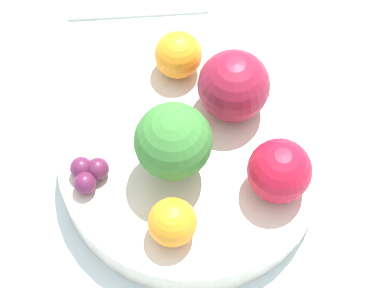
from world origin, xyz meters
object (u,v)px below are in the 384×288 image
(broccoli, at_px, (173,142))
(orange_front, at_px, (178,55))
(apple_red, at_px, (234,86))
(apple_green, at_px, (279,171))
(orange_back, at_px, (172,222))
(bowl, at_px, (192,160))
(grape_cluster, at_px, (88,173))

(broccoli, xyz_separation_m, orange_front, (-0.10, -0.00, -0.02))
(apple_red, bearing_deg, apple_green, 27.70)
(broccoli, relative_size, orange_front, 1.74)
(broccoli, relative_size, apple_red, 1.20)
(broccoli, bearing_deg, orange_back, 3.81)
(bowl, relative_size, apple_green, 4.40)
(apple_green, relative_size, orange_back, 1.35)
(apple_green, bearing_deg, orange_back, -59.85)
(orange_front, xyz_separation_m, grape_cluster, (0.12, -0.06, -0.01))
(broccoli, bearing_deg, grape_cluster, -77.17)
(apple_red, distance_m, apple_green, 0.09)
(bowl, height_order, orange_back, orange_back)
(apple_green, distance_m, grape_cluster, 0.16)
(bowl, xyz_separation_m, orange_back, (0.08, -0.01, 0.04))
(broccoli, bearing_deg, apple_red, 145.10)
(broccoli, height_order, orange_front, broccoli)
(bowl, distance_m, orange_back, 0.08)
(bowl, height_order, apple_green, apple_green)
(orange_back, xyz_separation_m, grape_cluster, (-0.04, -0.07, -0.01))
(broccoli, bearing_deg, orange_front, -177.19)
(apple_red, bearing_deg, bowl, -34.03)
(broccoli, relative_size, orange_back, 1.93)
(orange_back, bearing_deg, apple_red, 161.34)
(bowl, bearing_deg, orange_back, -7.22)
(apple_red, relative_size, orange_front, 1.44)
(apple_red, xyz_separation_m, orange_back, (0.12, -0.04, -0.01))
(broccoli, xyz_separation_m, orange_back, (0.06, 0.00, -0.02))
(bowl, relative_size, grape_cluster, 7.00)
(bowl, height_order, orange_front, orange_front)
(apple_green, bearing_deg, apple_red, -152.30)
(apple_red, distance_m, orange_back, 0.13)
(orange_front, distance_m, grape_cluster, 0.13)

